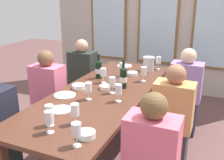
{
  "coord_description": "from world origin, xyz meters",
  "views": [
    {
      "loc": [
        1.13,
        -2.36,
        1.73
      ],
      "look_at": [
        0.0,
        0.22,
        0.79
      ],
      "focal_mm": 41.8,
      "sensor_mm": 36.0,
      "label": 1
    }
  ],
  "objects": [
    {
      "name": "wine_glass_5",
      "position": [
        0.29,
        -1.04,
        0.86
      ],
      "size": [
        0.07,
        0.07,
        0.17
      ],
      "color": "white",
      "rests_on": "dining_table"
    },
    {
      "name": "seated_person_4",
      "position": [
        -0.75,
        0.85,
        0.53
      ],
      "size": [
        0.38,
        0.24,
        1.11
      ],
      "color": "#2C3741",
      "rests_on": "ground"
    },
    {
      "name": "ground_plane",
      "position": [
        0.0,
        0.0,
        0.0
      ],
      "size": [
        12.0,
        12.0,
        0.0
      ],
      "primitive_type": "plane",
      "color": "brown"
    },
    {
      "name": "wine_glass_9",
      "position": [
        0.11,
        -0.03,
        0.86
      ],
      "size": [
        0.07,
        0.07,
        0.17
      ],
      "color": "white",
      "rests_on": "dining_table"
    },
    {
      "name": "tasting_bowl_0",
      "position": [
        -0.27,
        -0.06,
        0.76
      ],
      "size": [
        0.14,
        0.14,
        0.05
      ],
      "primitive_type": "cylinder",
      "color": "white",
      "rests_on": "dining_table"
    },
    {
      "name": "wine_glass_6",
      "position": [
        0.26,
        -0.21,
        0.86
      ],
      "size": [
        0.07,
        0.07,
        0.17
      ],
      "color": "white",
      "rests_on": "dining_table"
    },
    {
      "name": "wine_glass_10",
      "position": [
        0.33,
        1.05,
        0.86
      ],
      "size": [
        0.07,
        0.07,
        0.17
      ],
      "color": "white",
      "rests_on": "dining_table"
    },
    {
      "name": "metal_pitcher",
      "position": [
        0.23,
        0.92,
        0.84
      ],
      "size": [
        0.16,
        0.16,
        0.19
      ],
      "color": "silver",
      "rests_on": "dining_table"
    },
    {
      "name": "wine_bottle_0",
      "position": [
        -0.24,
        0.37,
        0.85
      ],
      "size": [
        0.08,
        0.08,
        0.3
      ],
      "color": "black",
      "rests_on": "dining_table"
    },
    {
      "name": "wine_glass_2",
      "position": [
        0.3,
        0.47,
        0.86
      ],
      "size": [
        0.07,
        0.07,
        0.17
      ],
      "color": "white",
      "rests_on": "dining_table"
    },
    {
      "name": "white_plate_2",
      "position": [
        -0.3,
        -0.29,
        0.74
      ],
      "size": [
        0.22,
        0.22,
        0.01
      ],
      "primitive_type": "cylinder",
      "color": "white",
      "rests_on": "dining_table"
    },
    {
      "name": "white_plate_0",
      "position": [
        -0.15,
        1.01,
        0.74
      ],
      "size": [
        0.21,
        0.21,
        0.01
      ],
      "primitive_type": "cylinder",
      "color": "white",
      "rests_on": "dining_table"
    },
    {
      "name": "wine_glass_0",
      "position": [
        -0.11,
        0.23,
        0.86
      ],
      "size": [
        0.07,
        0.07,
        0.17
      ],
      "color": "white",
      "rests_on": "dining_table"
    },
    {
      "name": "wine_glass_8",
      "position": [
        -0.01,
        0.55,
        0.86
      ],
      "size": [
        0.07,
        0.07,
        0.17
      ],
      "color": "white",
      "rests_on": "dining_table"
    },
    {
      "name": "wine_bottle_1",
      "position": [
        0.16,
        0.16,
        0.86
      ],
      "size": [
        0.08,
        0.08,
        0.32
      ],
      "color": "black",
      "rests_on": "dining_table"
    },
    {
      "name": "wine_glass_3",
      "position": [
        -0.03,
        -0.28,
        0.86
      ],
      "size": [
        0.07,
        0.07,
        0.17
      ],
      "color": "white",
      "rests_on": "dining_table"
    },
    {
      "name": "seated_person_2",
      "position": [
        -0.75,
        0.02,
        0.53
      ],
      "size": [
        0.38,
        0.24,
        1.11
      ],
      "color": "#24262D",
      "rests_on": "ground"
    },
    {
      "name": "tasting_bowl_1",
      "position": [
        -0.0,
        0.04,
        0.76
      ],
      "size": [
        0.13,
        0.13,
        0.04
      ],
      "primitive_type": "cylinder",
      "color": "white",
      "rests_on": "dining_table"
    },
    {
      "name": "wine_glass_1",
      "position": [
        -0.05,
        -0.87,
        0.86
      ],
      "size": [
        0.07,
        0.07,
        0.17
      ],
      "color": "white",
      "rests_on": "dining_table"
    },
    {
      "name": "tasting_bowl_3",
      "position": [
        0.1,
        0.65,
        0.76
      ],
      "size": [
        0.13,
        0.13,
        0.04
      ],
      "primitive_type": "cylinder",
      "color": "white",
      "rests_on": "dining_table"
    },
    {
      "name": "dining_table",
      "position": [
        0.0,
        0.0,
        0.67
      ],
      "size": [
        0.9,
        2.41,
        0.74
      ],
      "color": "#553022",
      "rests_on": "ground"
    },
    {
      "name": "seated_person_3",
      "position": [
        0.75,
        0.0,
        0.53
      ],
      "size": [
        0.38,
        0.24,
        1.11
      ],
      "color": "#3A343A",
      "rests_on": "ground"
    },
    {
      "name": "white_plate_1",
      "position": [
        -0.14,
        -0.6,
        0.74
      ],
      "size": [
        0.2,
        0.2,
        0.01
      ],
      "primitive_type": "cylinder",
      "color": "white",
      "rests_on": "dining_table"
    },
    {
      "name": "wine_glass_7",
      "position": [
        0.01,
        -0.96,
        0.86
      ],
      "size": [
        0.07,
        0.07,
        0.17
      ],
      "color": "white",
      "rests_on": "dining_table"
    },
    {
      "name": "seated_person_5",
      "position": [
        0.75,
        0.81,
        0.53
      ],
      "size": [
        0.38,
        0.24,
        1.11
      ],
      "color": "#23253E",
      "rests_on": "ground"
    },
    {
      "name": "tasting_bowl_2",
      "position": [
        0.3,
        -0.92,
        0.76
      ],
      "size": [
        0.13,
        0.13,
        0.05
      ],
      "primitive_type": "cylinder",
      "color": "white",
      "rests_on": "dining_table"
    },
    {
      "name": "wine_glass_4",
      "position": [
        0.12,
        -0.77,
        0.86
      ],
      "size": [
        0.07,
        0.07,
        0.17
      ],
      "color": "white",
      "rests_on": "dining_table"
    },
    {
      "name": "back_wall_with_windows",
      "position": [
        0.0,
        2.27,
        1.45
      ],
      "size": [
        4.1,
        0.1,
        2.9
      ],
      "color": "#B9AD9F",
      "rests_on": "ground"
    }
  ]
}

